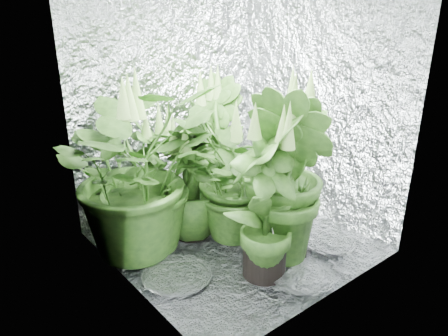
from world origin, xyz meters
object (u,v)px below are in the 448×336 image
object	(u,v)px
plant_b	(151,172)
plant_d	(190,183)
plant_a	(136,171)
plant_f	(267,200)
plant_g	(289,176)
plant_e	(237,177)
circulation_fan	(266,187)
plant_c	(213,145)

from	to	relation	value
plant_b	plant_d	bearing A→B (deg)	-69.48
plant_a	plant_d	xyz separation A→B (m)	(0.40, -0.02, -0.19)
plant_f	plant_g	world-z (taller)	plant_g
plant_a	plant_b	world-z (taller)	plant_a
plant_a	plant_e	world-z (taller)	plant_a
plant_d	circulation_fan	world-z (taller)	plant_d
plant_e	plant_d	bearing A→B (deg)	133.79
plant_c	plant_g	world-z (taller)	plant_g
plant_c	plant_f	world-z (taller)	plant_c
plant_b	plant_g	world-z (taller)	plant_g
plant_g	circulation_fan	xyz separation A→B (m)	(0.48, 0.68, -0.45)
plant_g	plant_d	bearing A→B (deg)	116.67
plant_d	plant_a	bearing A→B (deg)	177.17
plant_a	plant_c	bearing A→B (deg)	19.02
plant_b	plant_f	xyz separation A→B (m)	(0.19, -1.02, 0.10)
plant_d	plant_g	world-z (taller)	plant_g
plant_b	plant_g	bearing A→B (deg)	-65.36
plant_g	plant_b	bearing A→B (deg)	114.64
plant_e	circulation_fan	distance (m)	0.72
plant_a	circulation_fan	size ratio (longest dim) A/B	3.97
plant_a	plant_d	world-z (taller)	plant_a
plant_b	circulation_fan	distance (m)	1.00
plant_f	circulation_fan	distance (m)	1.10
plant_b	plant_d	world-z (taller)	plant_b
plant_b	circulation_fan	size ratio (longest dim) A/B	2.93
plant_e	plant_f	size ratio (longest dim) A/B	0.97
plant_d	plant_e	size ratio (longest dim) A/B	0.84
plant_g	plant_a	bearing A→B (deg)	137.70
plant_d	plant_c	bearing A→B (deg)	35.13
plant_a	plant_f	size ratio (longest dim) A/B	1.12
plant_a	plant_c	size ratio (longest dim) A/B	1.12
plant_c	circulation_fan	world-z (taller)	plant_c
plant_c	plant_e	world-z (taller)	plant_c
plant_e	plant_f	world-z (taller)	plant_f
plant_a	plant_b	xyz separation A→B (m)	(0.28, 0.31, -0.18)
plant_b	plant_a	bearing A→B (deg)	-131.91
plant_a	plant_g	size ratio (longest dim) A/B	1.00
plant_d	plant_g	size ratio (longest dim) A/B	0.72
plant_c	plant_d	distance (m)	0.55
circulation_fan	plant_c	bearing A→B (deg)	150.24
plant_b	plant_e	distance (m)	0.67
plant_d	plant_f	distance (m)	0.70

